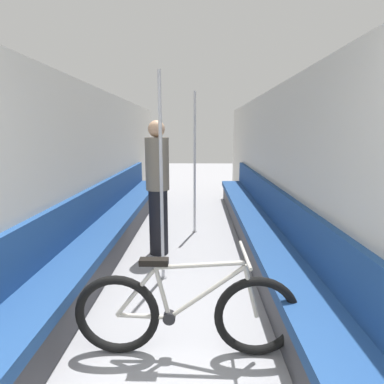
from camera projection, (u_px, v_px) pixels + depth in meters
wall_left at (89, 169)px, 4.04m from camera, size 0.10×10.38×2.21m
wall_right at (282, 169)px, 3.99m from camera, size 0.10×10.38×2.21m
bench_seat_row_left at (112, 226)px, 4.26m from camera, size 0.48×6.24×0.88m
bench_seat_row_right at (258, 227)px, 4.22m from camera, size 0.48×6.24×0.88m
bicycle at (186, 313)px, 2.14m from camera, size 1.61×0.46×0.79m
grab_pole_near at (161, 183)px, 3.13m from camera, size 0.08×0.08×2.19m
grab_pole_far at (195, 166)px, 4.66m from camera, size 0.08×0.08×2.19m
passenger_standing at (158, 187)px, 3.84m from camera, size 0.30×0.30×1.74m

